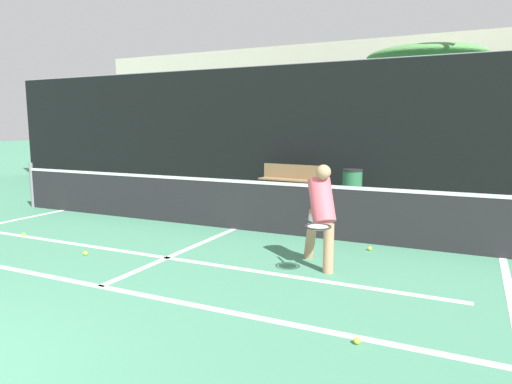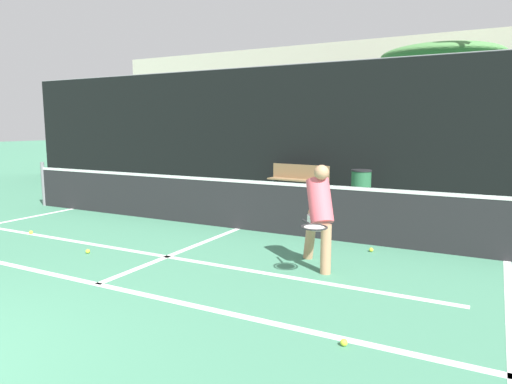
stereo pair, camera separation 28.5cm
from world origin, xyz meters
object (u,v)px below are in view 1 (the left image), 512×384
object	(u,v)px
player_practicing	(321,212)
trash_bin	(352,185)
courtside_bench	(290,178)
parked_car	(280,162)

from	to	relation	value
player_practicing	trash_bin	size ratio (longest dim) A/B	1.75
courtside_bench	trash_bin	size ratio (longest dim) A/B	2.21
courtside_bench	trash_bin	distance (m)	1.83
player_practicing	trash_bin	xyz separation A→B (m)	(-0.97, 5.85, -0.36)
parked_car	trash_bin	bearing A→B (deg)	-48.32
courtside_bench	parked_car	distance (m)	4.57
player_practicing	courtside_bench	xyz separation A→B (m)	(-2.80, 6.02, -0.30)
courtside_bench	parked_car	size ratio (longest dim) A/B	0.42
parked_car	player_practicing	bearing A→B (deg)	-64.73
player_practicing	parked_car	xyz separation A→B (m)	(-4.78, 10.13, -0.18)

